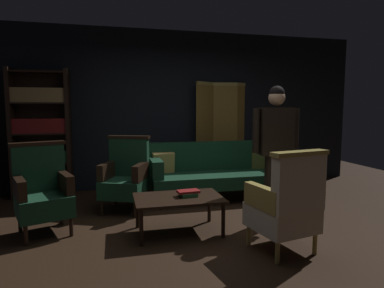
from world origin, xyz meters
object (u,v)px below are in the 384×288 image
folding_screen (235,132)px  armchair_wing_right (126,176)px  coffee_table (178,201)px  book_green_cloth (188,194)px  standing_figure (276,141)px  bookshelf (41,130)px  velvet_couch (216,170)px  armchair_gilt_accent (286,204)px  book_red_leather (188,191)px  armchair_wing_left (42,191)px

folding_screen → armchair_wing_right: folding_screen is taller
coffee_table → book_green_cloth: book_green_cloth is taller
folding_screen → armchair_wing_right: bearing=-149.0°
armchair_wing_right → standing_figure: bearing=-27.6°
folding_screen → bookshelf: bookshelf is taller
folding_screen → standing_figure: (-0.32, -2.20, 0.04)m
armchair_wing_right → book_green_cloth: (0.67, -0.99, -0.05)m
velvet_couch → armchair_gilt_accent: (0.06, -2.09, 0.04)m
bookshelf → book_red_leather: 2.90m
armchair_wing_left → standing_figure: size_ratio=0.61×
armchair_gilt_accent → armchair_wing_left: same height
book_green_cloth → bookshelf: bearing=133.3°
coffee_table → book_green_cloth: 0.13m
standing_figure → bookshelf: bearing=146.8°
bookshelf → armchair_gilt_accent: 4.00m
armchair_gilt_accent → folding_screen: bearing=78.3°
armchair_wing_right → book_red_leather: (0.67, -0.99, -0.01)m
armchair_wing_left → armchair_wing_right: (0.96, 0.62, 0.00)m
bookshelf → armchair_wing_right: bearing=-40.1°
coffee_table → book_red_leather: book_red_leather is taller
velvet_couch → armchair_wing_right: (-1.43, -0.33, 0.04)m
coffee_table → armchair_wing_left: bearing=166.1°
armchair_gilt_accent → book_green_cloth: bearing=136.6°
coffee_table → armchair_gilt_accent: size_ratio=0.96×
coffee_table → armchair_wing_right: bearing=119.0°
book_green_cloth → armchair_wing_right: bearing=124.0°
armchair_gilt_accent → book_red_leather: (-0.81, 0.77, -0.01)m
bookshelf → armchair_gilt_accent: size_ratio=1.97×
armchair_wing_right → folding_screen: bearing=31.0°
book_red_leather → book_green_cloth: bearing=180.0°
armchair_wing_right → book_green_cloth: 1.20m
coffee_table → book_red_leather: size_ratio=4.03×
standing_figure → book_green_cloth: 1.26m
velvet_couch → armchair_wing_left: armchair_wing_left is taller
coffee_table → folding_screen: bearing=55.5°
coffee_table → standing_figure: 1.40m
armchair_gilt_accent → armchair_wing_right: 2.30m
folding_screen → velvet_couch: folding_screen is taller
armchair_wing_right → standing_figure: 2.09m
armchair_wing_left → armchair_wing_right: bearing=33.0°
bookshelf → coffee_table: 2.85m
book_red_leather → bookshelf: bearing=133.3°
folding_screen → bookshelf: bearing=-176.7°
coffee_table → armchair_gilt_accent: 1.21m
armchair_gilt_accent → book_red_leather: size_ratio=4.19×
bookshelf → book_green_cloth: size_ratio=11.12×
armchair_wing_right → book_green_cloth: bearing=-56.0°
bookshelf → velvet_couch: (2.70, -0.74, -0.64)m
bookshelf → book_red_leather: size_ratio=8.26×
velvet_couch → armchair_gilt_accent: bearing=-88.4°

